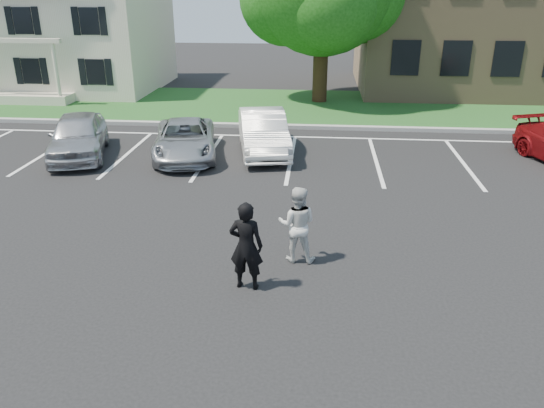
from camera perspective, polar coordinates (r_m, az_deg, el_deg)
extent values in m
plane|color=black|center=(10.39, -0.50, -8.50)|extent=(90.00, 90.00, 0.00)
cube|color=gray|center=(21.53, 2.67, 8.32)|extent=(40.00, 0.30, 0.15)
cube|color=#1E4F1C|center=(25.44, 3.10, 10.44)|extent=(44.00, 8.00, 0.08)
cube|color=white|center=(19.98, -22.87, 5.21)|extent=(0.12, 5.20, 0.01)
cube|color=white|center=(18.84, -15.28, 5.23)|extent=(0.12, 5.20, 0.01)
cube|color=white|center=(18.07, -6.88, 5.15)|extent=(0.12, 5.20, 0.01)
cube|color=white|center=(17.71, 2.05, 4.94)|extent=(0.12, 5.20, 0.01)
cube|color=white|center=(17.79, 11.12, 4.60)|extent=(0.12, 5.20, 0.01)
cube|color=white|center=(18.30, 19.89, 4.17)|extent=(0.12, 5.20, 0.01)
cube|color=white|center=(20.28, 6.48, 7.10)|extent=(34.00, 0.12, 0.01)
cube|color=beige|center=(32.15, -21.33, 16.17)|extent=(10.00, 8.00, 5.20)
cube|color=beige|center=(28.67, -24.32, 10.33)|extent=(4.00, 1.60, 0.50)
cylinder|color=beige|center=(27.18, -22.09, 12.47)|extent=(0.18, 0.18, 2.70)
cube|color=beige|center=(27.79, -25.85, 15.55)|extent=(4.20, 0.25, 0.20)
cube|color=black|center=(28.72, -24.46, 12.88)|extent=(0.90, 0.06, 1.20)
cube|color=black|center=(28.50, -25.23, 17.41)|extent=(0.90, 0.06, 1.20)
cube|color=black|center=(29.04, -25.61, 12.78)|extent=(0.32, 0.05, 1.25)
cube|color=black|center=(28.41, -23.29, 12.98)|extent=(0.32, 0.05, 1.25)
cube|color=black|center=(26.31, 14.17, 15.00)|extent=(1.30, 0.06, 1.60)
cube|color=black|center=(26.75, 19.20, 14.57)|extent=(1.30, 0.06, 1.60)
cube|color=black|center=(27.37, 24.01, 14.06)|extent=(1.30, 0.06, 1.60)
cylinder|color=black|center=(26.27, 5.21, 14.23)|extent=(0.70, 0.70, 3.20)
sphere|color=#144B0C|center=(24.52, 6.45, 20.64)|extent=(4.00, 4.00, 4.00)
imported|color=black|center=(9.87, -2.79, -4.53)|extent=(0.67, 0.47, 1.75)
imported|color=silver|center=(10.87, 2.72, -2.20)|extent=(0.83, 0.66, 1.63)
imported|color=#B5B5BA|center=(18.89, -20.14, 6.93)|extent=(2.83, 4.50, 1.43)
imported|color=#A7A8AD|center=(17.99, -9.35, 6.88)|extent=(2.80, 4.58, 1.18)
imported|color=silver|center=(18.21, -0.95, 7.75)|extent=(2.31, 4.51, 1.42)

